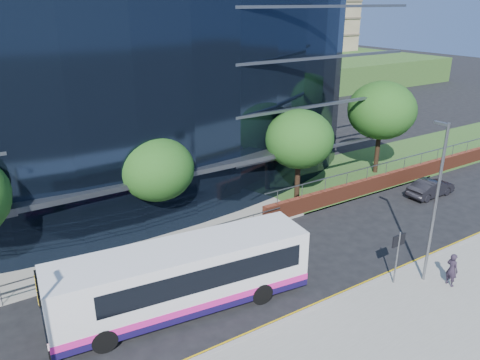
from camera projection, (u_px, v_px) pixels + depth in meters
ground at (302, 298)px, 22.11m from camera, size 200.00×200.00×0.00m
kerb at (316, 308)px, 21.30m from camera, size 80.00×0.25×0.16m
yellow_line_outer at (313, 307)px, 21.48m from camera, size 80.00×0.08×0.01m
yellow_line_inner at (311, 305)px, 21.60m from camera, size 80.00×0.08×0.01m
far_forecourt at (104, 237)px, 27.70m from camera, size 50.00×8.00×0.10m
grass_verge at (427, 153)px, 42.82m from camera, size 36.00×8.00×0.12m
glass_office at (77, 77)px, 33.57m from camera, size 44.00×23.10×16.00m
retaining_wall at (436, 167)px, 37.71m from camera, size 34.00×0.40×2.11m
guard_railings at (88, 266)px, 23.27m from camera, size 24.00×0.05×1.10m
apartment_block at (234, 13)px, 79.13m from camera, size 60.00×42.00×30.00m
street_sign at (398, 247)px, 22.36m from camera, size 0.85×0.09×2.80m
tree_far_b at (157, 169)px, 26.53m from camera, size 4.29×4.29×6.05m
tree_far_c at (299, 139)px, 31.07m from camera, size 4.62×4.62×6.51m
tree_far_d at (382, 110)px, 36.16m from camera, size 5.28×5.28×7.44m
tree_dist_e at (251, 67)px, 63.96m from camera, size 4.62×4.62×6.51m
tree_dist_f at (328, 61)px, 73.72m from camera, size 4.29×4.29×6.05m
streetlight_east at (436, 200)px, 21.83m from camera, size 0.15×0.77×8.00m
city_bus at (185, 277)px, 20.81m from camera, size 11.88×3.93×3.16m
parked_car at (431, 188)px, 33.38m from camera, size 3.90×1.44×1.28m
pedestrian at (452, 270)px, 22.60m from camera, size 0.46×0.66×1.71m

